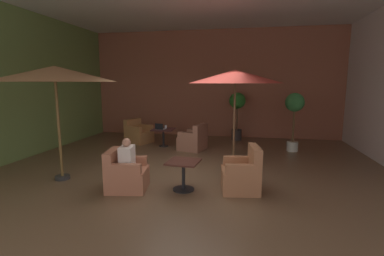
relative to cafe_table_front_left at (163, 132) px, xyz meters
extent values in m
cube|color=brown|center=(1.42, -2.71, -0.49)|extent=(9.88, 9.99, 0.02)
cube|color=#9A5741|center=(1.42, 2.25, 1.61)|extent=(9.88, 0.08, 4.18)
cube|color=#6E8E49|center=(-3.48, -2.71, 1.61)|extent=(0.08, 9.99, 4.18)
cylinder|color=black|center=(0.00, 0.00, -0.47)|extent=(0.32, 0.32, 0.02)
cylinder|color=black|center=(0.00, 0.00, -0.20)|extent=(0.07, 0.07, 0.57)
cube|color=#482423|center=(0.00, 0.00, 0.10)|extent=(0.72, 0.72, 0.03)
cube|color=#B37844|center=(-1.03, 0.40, -0.28)|extent=(1.01, 0.98, 0.42)
cube|color=#B37844|center=(-1.32, 0.51, 0.15)|extent=(0.43, 0.75, 0.43)
cube|color=#B37844|center=(-0.88, 0.66, 0.04)|extent=(0.63, 0.36, 0.21)
cube|color=#B37844|center=(-1.09, 0.11, 0.04)|extent=(0.63, 0.36, 0.21)
cube|color=#A36851|center=(1.06, -0.30, -0.27)|extent=(0.93, 0.96, 0.43)
cube|color=#A36851|center=(1.34, -0.38, 0.15)|extent=(0.37, 0.80, 0.42)
cube|color=#A36851|center=(0.94, -0.59, 0.04)|extent=(0.60, 0.30, 0.18)
cube|color=#A36851|center=(1.11, 0.02, 0.04)|extent=(0.60, 0.30, 0.18)
cylinder|color=black|center=(1.55, -3.74, -0.47)|extent=(0.44, 0.44, 0.02)
cylinder|color=black|center=(1.55, -3.74, -0.20)|extent=(0.07, 0.07, 0.57)
cube|color=#49241B|center=(1.55, -3.74, 0.10)|extent=(0.66, 0.66, 0.03)
cube|color=#AE684B|center=(0.43, -3.92, -0.27)|extent=(0.87, 0.84, 0.42)
cube|color=#AE684B|center=(0.14, -3.97, 0.13)|extent=(0.28, 0.74, 0.39)
cube|color=#AE684B|center=(0.43, -3.62, 0.03)|extent=(0.61, 0.23, 0.19)
cube|color=#AE684B|center=(0.52, -4.21, 0.03)|extent=(0.61, 0.23, 0.19)
cube|color=#A76A45|center=(2.67, -3.56, -0.27)|extent=(0.82, 0.84, 0.44)
cube|color=#A76A45|center=(2.94, -3.52, 0.19)|extent=(0.27, 0.75, 0.47)
cube|color=#A76A45|center=(2.68, -3.87, 0.05)|extent=(0.57, 0.21, 0.19)
cube|color=#A76A45|center=(2.58, -3.27, 0.05)|extent=(0.57, 0.21, 0.19)
cylinder|color=#2D2D2D|center=(2.42, -1.24, -0.44)|extent=(0.32, 0.32, 0.08)
cylinder|color=brown|center=(2.42, -1.24, 0.74)|extent=(0.06, 0.06, 2.44)
cone|color=#C33E32|center=(2.42, -1.24, 1.82)|extent=(2.55, 2.55, 0.36)
cylinder|color=#2D2D2D|center=(-1.26, -3.64, -0.44)|extent=(0.32, 0.32, 0.08)
cylinder|color=brown|center=(-1.26, -3.64, 0.74)|extent=(0.06, 0.06, 2.45)
cone|color=#A37148|center=(-1.26, -3.64, 1.84)|extent=(2.57, 2.57, 0.33)
cylinder|color=silver|center=(4.20, 0.12, -0.33)|extent=(0.35, 0.35, 0.30)
cylinder|color=brown|center=(4.20, 0.12, 0.31)|extent=(0.06, 0.06, 0.99)
sphere|color=#33783B|center=(4.20, 0.12, 1.06)|extent=(0.58, 0.58, 0.58)
cylinder|color=#352F2E|center=(2.40, 1.56, -0.28)|extent=(0.37, 0.37, 0.40)
cylinder|color=brown|center=(2.40, 1.56, 0.33)|extent=(0.06, 0.06, 0.83)
sphere|color=#2D7B2C|center=(2.40, 1.56, 1.00)|extent=(0.60, 0.60, 0.60)
cube|color=silver|center=(0.43, -3.92, 0.17)|extent=(0.31, 0.43, 0.47)
sphere|color=#AD7358|center=(0.43, -3.92, 0.48)|extent=(0.17, 0.17, 0.17)
cylinder|color=white|center=(0.05, 0.11, 0.17)|extent=(0.08, 0.08, 0.11)
cube|color=#9EA0A5|center=(-0.07, -0.06, 0.12)|extent=(0.36, 0.30, 0.01)
cube|color=black|center=(-0.10, -0.17, 0.22)|extent=(0.30, 0.09, 0.19)
camera|label=1|loc=(2.77, -9.05, 1.66)|focal=26.42mm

